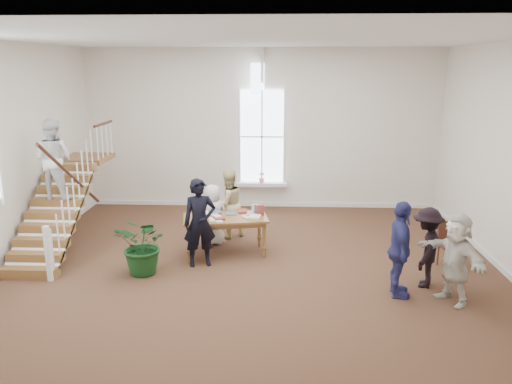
{
  "coord_description": "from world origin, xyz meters",
  "views": [
    {
      "loc": [
        0.48,
        -9.62,
        4.02
      ],
      "look_at": [
        0.02,
        0.4,
        1.46
      ],
      "focal_mm": 35.0,
      "sensor_mm": 36.0,
      "label": 1
    }
  ],
  "objects_px": {
    "police_officer": "(200,223)",
    "person_yellow": "(228,204)",
    "elderly_woman": "(213,215)",
    "floor_plant": "(144,245)",
    "library_table": "(225,221)",
    "side_chair": "(449,242)",
    "woman_cluster_a": "(400,250)",
    "woman_cluster_c": "(455,258)",
    "woman_cluster_b": "(427,247)"
  },
  "relations": [
    {
      "from": "police_officer",
      "to": "person_yellow",
      "type": "relative_size",
      "value": 1.11
    },
    {
      "from": "elderly_woman",
      "to": "floor_plant",
      "type": "height_order",
      "value": "elderly_woman"
    },
    {
      "from": "police_officer",
      "to": "person_yellow",
      "type": "distance_m",
      "value": 1.8
    },
    {
      "from": "floor_plant",
      "to": "library_table",
      "type": "bearing_deg",
      "value": 38.04
    },
    {
      "from": "person_yellow",
      "to": "side_chair",
      "type": "height_order",
      "value": "person_yellow"
    },
    {
      "from": "police_officer",
      "to": "person_yellow",
      "type": "height_order",
      "value": "police_officer"
    },
    {
      "from": "woman_cluster_a",
      "to": "woman_cluster_c",
      "type": "height_order",
      "value": "woman_cluster_a"
    },
    {
      "from": "woman_cluster_a",
      "to": "floor_plant",
      "type": "relative_size",
      "value": 1.46
    },
    {
      "from": "person_yellow",
      "to": "woman_cluster_a",
      "type": "bearing_deg",
      "value": 103.24
    },
    {
      "from": "woman_cluster_a",
      "to": "woman_cluster_c",
      "type": "distance_m",
      "value": 0.92
    },
    {
      "from": "police_officer",
      "to": "woman_cluster_a",
      "type": "distance_m",
      "value": 3.94
    },
    {
      "from": "person_yellow",
      "to": "woman_cluster_a",
      "type": "distance_m",
      "value": 4.49
    },
    {
      "from": "woman_cluster_a",
      "to": "woman_cluster_b",
      "type": "xyz_separation_m",
      "value": [
        0.6,
        0.45,
        -0.12
      ]
    },
    {
      "from": "woman_cluster_b",
      "to": "side_chair",
      "type": "relative_size",
      "value": 1.63
    },
    {
      "from": "floor_plant",
      "to": "side_chair",
      "type": "xyz_separation_m",
      "value": [
        6.11,
        0.69,
        -0.09
      ]
    },
    {
      "from": "police_officer",
      "to": "woman_cluster_c",
      "type": "xyz_separation_m",
      "value": [
        4.64,
        -1.45,
        -0.11
      ]
    },
    {
      "from": "person_yellow",
      "to": "woman_cluster_a",
      "type": "relative_size",
      "value": 0.94
    },
    {
      "from": "elderly_woman",
      "to": "person_yellow",
      "type": "relative_size",
      "value": 0.85
    },
    {
      "from": "elderly_woman",
      "to": "woman_cluster_b",
      "type": "relative_size",
      "value": 0.93
    },
    {
      "from": "woman_cluster_c",
      "to": "person_yellow",
      "type": "bearing_deg",
      "value": -153.5
    },
    {
      "from": "police_officer",
      "to": "woman_cluster_a",
      "type": "height_order",
      "value": "police_officer"
    },
    {
      "from": "police_officer",
      "to": "side_chair",
      "type": "height_order",
      "value": "police_officer"
    },
    {
      "from": "elderly_woman",
      "to": "library_table",
      "type": "bearing_deg",
      "value": 93.99
    },
    {
      "from": "library_table",
      "to": "elderly_woman",
      "type": "distance_m",
      "value": 0.69
    },
    {
      "from": "police_officer",
      "to": "woman_cluster_a",
      "type": "bearing_deg",
      "value": -35.21
    },
    {
      "from": "woman_cluster_a",
      "to": "police_officer",
      "type": "bearing_deg",
      "value": 76.95
    },
    {
      "from": "police_officer",
      "to": "woman_cluster_c",
      "type": "bearing_deg",
      "value": -34.08
    },
    {
      "from": "woman_cluster_b",
      "to": "side_chair",
      "type": "xyz_separation_m",
      "value": [
        0.75,
        1.0,
        -0.24
      ]
    },
    {
      "from": "library_table",
      "to": "side_chair",
      "type": "bearing_deg",
      "value": -16.23
    },
    {
      "from": "woman_cluster_b",
      "to": "floor_plant",
      "type": "bearing_deg",
      "value": -70.64
    },
    {
      "from": "library_table",
      "to": "side_chair",
      "type": "xyz_separation_m",
      "value": [
        4.64,
        -0.46,
        -0.24
      ]
    },
    {
      "from": "library_table",
      "to": "woman_cluster_c",
      "type": "bearing_deg",
      "value": -37.26
    },
    {
      "from": "person_yellow",
      "to": "woman_cluster_c",
      "type": "relative_size",
      "value": 1.02
    },
    {
      "from": "person_yellow",
      "to": "woman_cluster_b",
      "type": "relative_size",
      "value": 1.09
    },
    {
      "from": "woman_cluster_c",
      "to": "floor_plant",
      "type": "distance_m",
      "value": 5.74
    },
    {
      "from": "police_officer",
      "to": "side_chair",
      "type": "distance_m",
      "value": 5.1
    },
    {
      "from": "library_table",
      "to": "police_officer",
      "type": "xyz_separation_m",
      "value": [
        -0.45,
        -0.65,
        0.15
      ]
    },
    {
      "from": "library_table",
      "to": "woman_cluster_b",
      "type": "bearing_deg",
      "value": -31.09
    },
    {
      "from": "floor_plant",
      "to": "woman_cluster_a",
      "type": "bearing_deg",
      "value": -9.02
    },
    {
      "from": "library_table",
      "to": "side_chair",
      "type": "relative_size",
      "value": 2.08
    },
    {
      "from": "library_table",
      "to": "floor_plant",
      "type": "distance_m",
      "value": 1.87
    },
    {
      "from": "woman_cluster_b",
      "to": "woman_cluster_a",
      "type": "bearing_deg",
      "value": -30.5
    },
    {
      "from": "elderly_woman",
      "to": "woman_cluster_c",
      "type": "bearing_deg",
      "value": 123.15
    },
    {
      "from": "police_officer",
      "to": "floor_plant",
      "type": "bearing_deg",
      "value": -170.86
    },
    {
      "from": "person_yellow",
      "to": "woman_cluster_c",
      "type": "xyz_separation_m",
      "value": [
        4.24,
        -3.2,
        -0.02
      ]
    },
    {
      "from": "library_table",
      "to": "floor_plant",
      "type": "bearing_deg",
      "value": -152.56
    },
    {
      "from": "woman_cluster_c",
      "to": "woman_cluster_a",
      "type": "bearing_deg",
      "value": -128.94
    },
    {
      "from": "floor_plant",
      "to": "woman_cluster_c",
      "type": "bearing_deg",
      "value": -9.58
    },
    {
      "from": "woman_cluster_b",
      "to": "floor_plant",
      "type": "xyz_separation_m",
      "value": [
        -5.36,
        0.31,
        -0.16
      ]
    },
    {
      "from": "police_officer",
      "to": "woman_cluster_a",
      "type": "xyz_separation_m",
      "value": [
        3.74,
        -1.25,
        -0.04
      ]
    }
  ]
}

